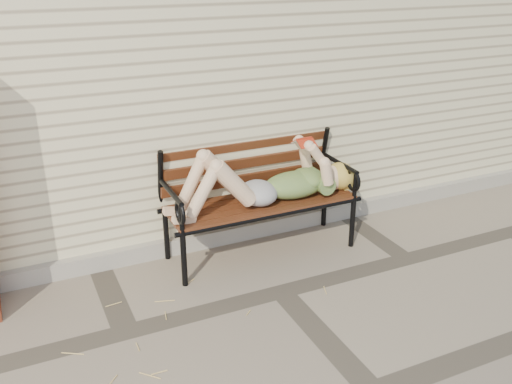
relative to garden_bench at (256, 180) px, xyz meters
name	(u,v)px	position (x,y,z in m)	size (l,w,h in m)	color
ground	(281,292)	(-0.13, -0.78, -0.66)	(80.00, 80.00, 0.00)	gray
house_wall	(163,48)	(-0.13, 2.22, 0.84)	(8.00, 4.00, 3.00)	beige
foundation_strip	(234,233)	(-0.13, 0.19, -0.59)	(8.00, 0.10, 0.15)	gray
garden_bench	(256,180)	(0.00, 0.00, 0.00)	(1.82, 0.73, 1.18)	black
reading_woman	(265,181)	(0.01, -0.14, 0.04)	(1.72, 0.39, 0.54)	#0A3C4A
straw_scatter	(147,361)	(-1.34, -1.16, -0.66)	(2.98, 1.70, 0.01)	tan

